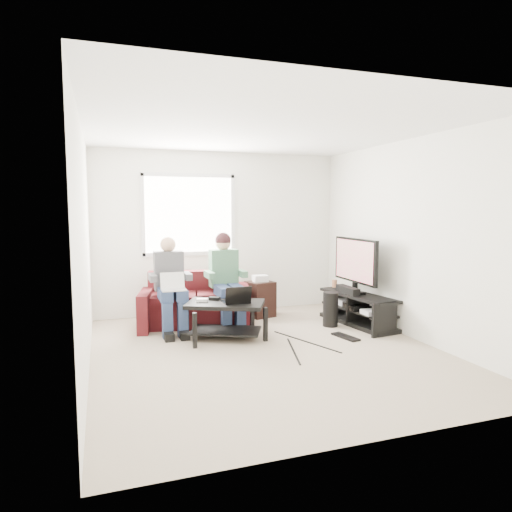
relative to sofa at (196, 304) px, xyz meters
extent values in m
plane|color=tan|center=(0.55, -1.56, -0.29)|extent=(4.50, 4.50, 0.00)
plane|color=white|center=(0.55, -1.56, 2.31)|extent=(4.50, 4.50, 0.00)
plane|color=white|center=(0.55, 0.69, 1.01)|extent=(4.50, 0.00, 4.50)
plane|color=white|center=(0.55, -3.81, 1.01)|extent=(4.50, 0.00, 4.50)
plane|color=white|center=(-1.45, -1.56, 1.01)|extent=(0.00, 4.50, 4.50)
plane|color=white|center=(2.55, -1.56, 1.01)|extent=(0.00, 4.50, 4.50)
cube|color=white|center=(0.05, 0.68, 1.31)|extent=(1.40, 0.01, 1.20)
cube|color=silver|center=(0.05, 0.67, 1.31)|extent=(1.48, 0.04, 1.28)
cube|color=#4A1214|center=(0.00, -0.04, -0.10)|extent=(1.42, 0.96, 0.37)
cube|color=#4A1214|center=(0.00, 0.26, 0.28)|extent=(1.32, 0.47, 0.38)
cube|color=#4A1214|center=(-0.73, -0.04, -0.02)|extent=(0.31, 0.82, 0.54)
cube|color=#4A1214|center=(0.73, -0.04, -0.02)|extent=(0.31, 0.82, 0.54)
cube|color=#4A1214|center=(-0.33, -0.06, 0.14)|extent=(0.73, 0.70, 0.10)
cube|color=#4A1214|center=(0.33, -0.06, 0.14)|extent=(0.73, 0.70, 0.10)
cube|color=navy|center=(-0.50, -0.43, 0.26)|extent=(0.16, 0.45, 0.14)
cube|color=navy|center=(-0.30, -0.43, 0.26)|extent=(0.16, 0.45, 0.14)
cube|color=navy|center=(-0.50, -0.62, -0.05)|extent=(0.13, 0.13, 0.47)
cube|color=navy|center=(-0.30, -0.62, -0.05)|extent=(0.13, 0.13, 0.47)
cube|color=#555559|center=(-0.40, -0.11, 0.54)|extent=(0.40, 0.22, 0.55)
sphere|color=#D5A685|center=(-0.40, -0.09, 0.91)|extent=(0.22, 0.22, 0.22)
cube|color=navy|center=(0.30, -0.43, 0.26)|extent=(0.16, 0.45, 0.14)
cube|color=navy|center=(0.50, -0.43, 0.26)|extent=(0.16, 0.45, 0.14)
cube|color=navy|center=(0.30, -0.62, -0.05)|extent=(0.13, 0.13, 0.47)
cube|color=navy|center=(0.50, -0.62, -0.05)|extent=(0.13, 0.13, 0.47)
cube|color=#5B5D5D|center=(0.40, -0.11, 0.54)|extent=(0.40, 0.22, 0.55)
sphere|color=#D5A685|center=(0.40, -0.09, 0.91)|extent=(0.22, 0.22, 0.22)
sphere|color=black|center=(0.40, -0.09, 0.95)|extent=(0.23, 0.23, 0.23)
cube|color=black|center=(0.21, -0.90, 0.17)|extent=(1.14, 0.95, 0.05)
cube|color=black|center=(0.21, -0.90, -0.18)|extent=(1.03, 0.85, 0.02)
cube|color=black|center=(-0.25, -1.16, -0.07)|extent=(0.05, 0.05, 0.44)
cube|color=black|center=(0.67, -1.16, -0.07)|extent=(0.05, 0.05, 0.44)
cube|color=black|center=(-0.25, -0.63, -0.07)|extent=(0.05, 0.05, 0.44)
cube|color=black|center=(0.67, -0.63, -0.07)|extent=(0.05, 0.05, 0.44)
cube|color=silver|center=(-0.07, -0.78, 0.22)|extent=(0.16, 0.13, 0.04)
cube|color=black|center=(0.11, -0.72, 0.22)|extent=(0.17, 0.15, 0.04)
cube|color=gray|center=(0.51, -0.75, 0.22)|extent=(0.17, 0.15, 0.04)
cube|color=black|center=(2.25, -0.81, 0.14)|extent=(0.59, 1.41, 0.04)
cube|color=black|center=(2.25, -0.81, -0.06)|extent=(0.55, 1.34, 0.03)
cube|color=black|center=(2.25, -0.81, -0.26)|extent=(0.59, 1.41, 0.06)
cube|color=black|center=(2.25, -1.47, -0.06)|extent=(0.41, 0.10, 0.45)
cube|color=black|center=(2.25, -0.15, -0.06)|extent=(0.41, 0.10, 0.45)
cube|color=black|center=(2.25, -0.71, 0.18)|extent=(0.12, 0.40, 0.04)
cube|color=black|center=(2.25, -0.71, 0.26)|extent=(0.06, 0.06, 0.12)
cube|color=black|center=(2.25, -0.71, 0.65)|extent=(0.05, 1.10, 0.65)
cube|color=#D8327A|center=(2.22, -0.71, 0.65)|extent=(0.01, 1.01, 0.58)
cube|color=black|center=(2.13, -0.71, 0.21)|extent=(0.12, 0.50, 0.10)
cylinder|color=#B5744E|center=(2.20, -0.18, 0.22)|extent=(0.08, 0.08, 0.12)
cube|color=silver|center=(2.25, -1.21, -0.02)|extent=(0.30, 0.22, 0.06)
cube|color=gray|center=(2.25, -0.51, -0.01)|extent=(0.34, 0.26, 0.08)
cube|color=black|center=(2.25, -0.86, -0.01)|extent=(0.38, 0.30, 0.07)
cylinder|color=black|center=(1.82, -0.76, -0.04)|extent=(0.22, 0.22, 0.50)
cube|color=black|center=(1.72, -1.36, -0.28)|extent=(0.23, 0.45, 0.02)
cube|color=black|center=(1.06, 0.14, -0.01)|extent=(0.37, 0.37, 0.55)
cube|color=silver|center=(1.06, 0.14, 0.32)|extent=(0.22, 0.18, 0.10)
camera|label=1|loc=(-1.29, -6.54, 1.41)|focal=32.00mm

